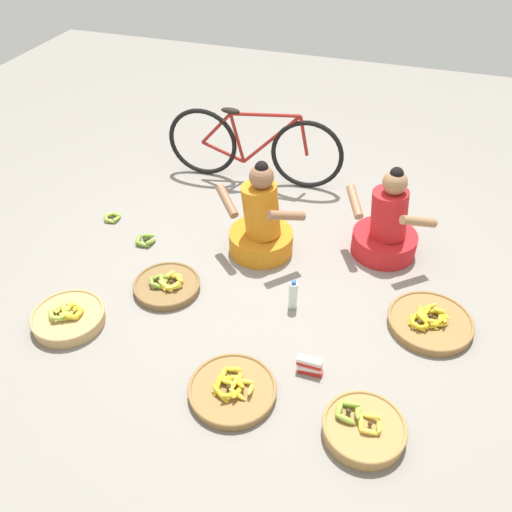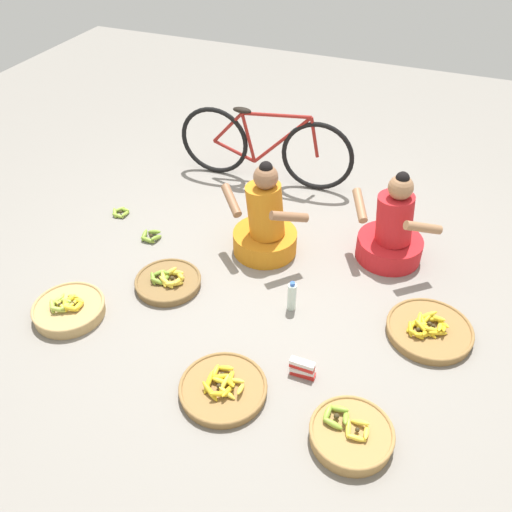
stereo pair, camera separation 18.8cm
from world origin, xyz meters
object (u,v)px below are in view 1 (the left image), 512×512
object	(u,v)px
bicycle_leaning	(253,147)
loose_bananas_back_left	(112,217)
banana_basket_back_center	(430,322)
water_bottle	(293,295)
banana_basket_front_center	(167,285)
banana_basket_near_vendor	(232,389)
vendor_woman_behind	(387,227)
packet_carton_stack	(310,366)
banana_basket_mid_right	(68,317)
vendor_woman_front	(261,224)
loose_bananas_front_right	(145,240)
banana_basket_near_bicycle	(364,428)

from	to	relation	value
bicycle_leaning	loose_bananas_back_left	xyz separation A→B (m)	(-0.98, -1.04, -0.34)
banana_basket_back_center	water_bottle	bearing A→B (deg)	-173.46
banana_basket_front_center	banana_basket_near_vendor	bearing A→B (deg)	-43.00
banana_basket_front_center	vendor_woman_behind	bearing A→B (deg)	33.12
water_bottle	packet_carton_stack	bearing A→B (deg)	-64.61
banana_basket_mid_right	water_bottle	distance (m)	1.59
vendor_woman_front	banana_basket_mid_right	xyz separation A→B (m)	(-1.03, -1.21, -0.21)
vendor_woman_front	water_bottle	bearing A→B (deg)	-52.90
vendor_woman_front	loose_bananas_back_left	world-z (taller)	vendor_woman_front
loose_bananas_back_left	water_bottle	bearing A→B (deg)	-17.18
banana_basket_front_center	packet_carton_stack	distance (m)	1.28
bicycle_leaning	water_bottle	size ratio (longest dim) A/B	6.88
bicycle_leaning	loose_bananas_back_left	size ratio (longest dim) A/B	9.82
bicycle_leaning	loose_bananas_front_right	bearing A→B (deg)	-113.46
bicycle_leaning	banana_basket_near_vendor	world-z (taller)	bicycle_leaning
banana_basket_near_bicycle	banana_basket_near_vendor	bearing A→B (deg)	177.86
vendor_woman_behind	loose_bananas_back_left	world-z (taller)	vendor_woman_behind
banana_basket_near_vendor	loose_bananas_front_right	world-z (taller)	banana_basket_near_vendor
banana_basket_front_center	water_bottle	world-z (taller)	water_bottle
loose_bananas_back_left	water_bottle	xyz separation A→B (m)	(1.81, -0.56, 0.09)
banana_basket_front_center	banana_basket_mid_right	bearing A→B (deg)	-133.28
banana_basket_near_bicycle	loose_bananas_back_left	distance (m)	2.87
vendor_woman_behind	water_bottle	size ratio (longest dim) A/B	3.17
banana_basket_mid_right	loose_bananas_front_right	distance (m)	1.00
banana_basket_near_vendor	banana_basket_mid_right	xyz separation A→B (m)	(-1.30, 0.21, 0.02)
loose_bananas_back_left	packet_carton_stack	bearing A→B (deg)	-28.13
banana_basket_back_center	loose_bananas_back_left	size ratio (longest dim) A/B	3.41
vendor_woman_front	packet_carton_stack	size ratio (longest dim) A/B	4.74
vendor_woman_behind	banana_basket_mid_right	size ratio (longest dim) A/B	1.54
bicycle_leaning	water_bottle	distance (m)	1.81
banana_basket_near_vendor	water_bottle	world-z (taller)	water_bottle
loose_bananas_front_right	bicycle_leaning	bearing A→B (deg)	66.54
vendor_woman_front	banana_basket_near_vendor	bearing A→B (deg)	-79.19
vendor_woman_front	banana_basket_near_bicycle	bearing A→B (deg)	-53.18
vendor_woman_behind	bicycle_leaning	size ratio (longest dim) A/B	0.46
loose_bananas_back_left	bicycle_leaning	bearing A→B (deg)	46.54
banana_basket_front_center	banana_basket_near_bicycle	distance (m)	1.78
banana_basket_front_center	banana_basket_mid_right	distance (m)	0.74
vendor_woman_front	loose_bananas_front_right	distance (m)	1.00
banana_basket_mid_right	packet_carton_stack	size ratio (longest dim) A/B	2.94
bicycle_leaning	packet_carton_stack	xyz separation A→B (m)	(1.09, -2.14, -0.30)
banana_basket_near_vendor	water_bottle	size ratio (longest dim) A/B	2.22
banana_basket_near_bicycle	bicycle_leaning	bearing A→B (deg)	120.97
vendor_woman_front	banana_basket_back_center	distance (m)	1.47
banana_basket_back_center	banana_basket_near_bicycle	world-z (taller)	banana_basket_near_bicycle
banana_basket_mid_right	loose_bananas_back_left	xyz separation A→B (m)	(-0.36, 1.21, -0.03)
vendor_woman_front	loose_bananas_front_right	bearing A→B (deg)	-167.37
banana_basket_near_bicycle	loose_bananas_back_left	xyz separation A→B (m)	(-2.47, 1.45, -0.03)
banana_basket_back_center	water_bottle	xyz separation A→B (m)	(-0.96, -0.11, 0.07)
packet_carton_stack	banana_basket_near_vendor	bearing A→B (deg)	-142.94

